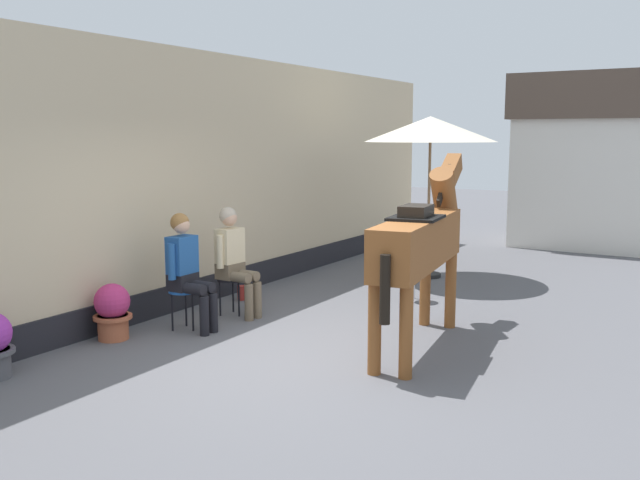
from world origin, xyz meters
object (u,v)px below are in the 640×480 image
satchel_bag (248,292)px  spare_stool_white (416,272)px  seated_visitor_near (187,266)px  seated_visitor_far (234,256)px  cafe_parasol (431,130)px  saddled_horse_center (421,241)px  flower_planter_middle (112,310)px

satchel_bag → spare_stool_white: bearing=-28.7°
seated_visitor_near → seated_visitor_far: (0.05, 0.82, 0.00)m
seated_visitor_far → cafe_parasol: cafe_parasol is taller
seated_visitor_far → cafe_parasol: bearing=71.9°
saddled_horse_center → spare_stool_white: bearing=114.4°
seated_visitor_far → satchel_bag: seated_visitor_far is taller
seated_visitor_near → spare_stool_white: 3.27m
seated_visitor_far → flower_planter_middle: bearing=-108.8°
saddled_horse_center → cafe_parasol: cafe_parasol is taller
saddled_horse_center → cafe_parasol: size_ratio=1.16×
seated_visitor_near → satchel_bag: seated_visitor_near is taller
seated_visitor_near → flower_planter_middle: bearing=-123.1°
seated_visitor_near → saddled_horse_center: bearing=18.2°
seated_visitor_near → saddled_horse_center: 2.74m
seated_visitor_near → spare_stool_white: (1.72, 2.76, -0.38)m
seated_visitor_near → cafe_parasol: size_ratio=0.54×
cafe_parasol → seated_visitor_far: bearing=-108.1°
seated_visitor_near → satchel_bag: size_ratio=4.96×
cafe_parasol → satchel_bag: bearing=-119.4°
spare_stool_white → satchel_bag: size_ratio=1.64×
saddled_horse_center → spare_stool_white: size_ratio=6.49×
saddled_horse_center → flower_planter_middle: (-3.05, -1.57, -0.82)m
cafe_parasol → seated_visitor_near: bearing=-105.5°
flower_planter_middle → spare_stool_white: 4.11m
cafe_parasol → satchel_bag: 3.90m
seated_visitor_near → satchel_bag: 1.80m
spare_stool_white → satchel_bag: spare_stool_white is taller
seated_visitor_near → cafe_parasol: cafe_parasol is taller
flower_planter_middle → satchel_bag: (0.14, 2.36, -0.23)m
satchel_bag → seated_visitor_far: bearing=-121.8°
saddled_horse_center → cafe_parasol: (-1.36, 3.55, 1.20)m
saddled_horse_center → flower_planter_middle: bearing=-152.7°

